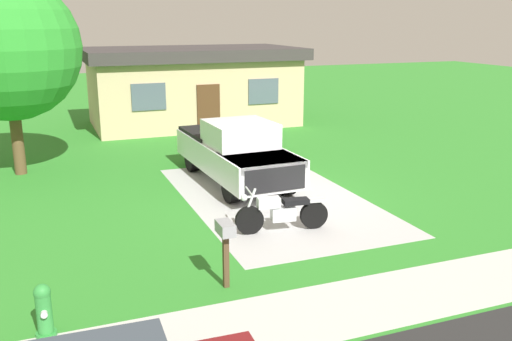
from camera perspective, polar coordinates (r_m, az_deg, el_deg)
ground_plane at (r=15.41m, az=1.74°, el=-2.83°), size 80.00×80.00×0.00m
driveway_pad at (r=15.41m, az=1.74°, el=-2.82°), size 4.58×8.02×0.01m
sidewalk_strip at (r=10.56m, az=14.82°, el=-12.15°), size 36.00×1.80×0.01m
motorcycle at (r=12.92m, az=2.61°, el=-4.23°), size 2.21×0.70×1.09m
pickup_truck at (r=16.77m, az=-2.21°, el=2.05°), size 2.23×5.70×1.90m
fire_hydrant at (r=9.45m, az=-20.80°, el=-13.22°), size 0.32×0.40×0.87m
mailbox at (r=10.13m, az=-3.13°, el=-6.79°), size 0.26×0.48×1.26m
shade_tree at (r=18.75m, az=-24.04°, el=11.31°), size 4.39×4.39×6.12m
neighbor_house at (r=26.32m, az=-6.48°, el=8.61°), size 9.60×5.60×3.50m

